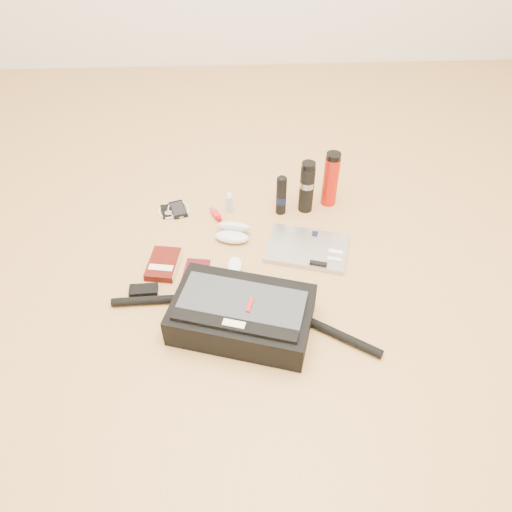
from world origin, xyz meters
The scene contains 14 objects.
ground centered at (0.00, 0.00, 0.00)m, with size 4.00×4.00×0.00m, color tan.
messenger_bag centered at (-0.03, -0.21, 0.06)m, with size 0.96×0.42×0.14m.
laptop centered at (0.25, 0.16, 0.01)m, with size 0.38×0.31×0.03m.
book centered at (-0.34, 0.10, 0.02)m, with size 0.14×0.19×0.03m.
passport centered at (-0.21, 0.06, 0.00)m, with size 0.12×0.15×0.01m.
mouse centered at (-0.05, 0.07, 0.02)m, with size 0.07×0.11×0.03m.
sunglasses_case centered at (-0.06, 0.26, 0.03)m, with size 0.17×0.15×0.08m.
ipod centered at (-0.35, 0.44, 0.01)m, with size 0.10×0.11×0.01m.
phone centered at (-0.30, 0.45, 0.01)m, with size 0.12×0.13×0.01m.
inhaler centered at (-0.13, 0.40, 0.01)m, with size 0.06×0.09×0.02m.
spray_bottle centered at (-0.07, 0.44, 0.04)m, with size 0.03×0.03×0.10m.
aerosol_can centered at (0.16, 0.42, 0.10)m, with size 0.05×0.05×0.19m.
thermos_black centered at (0.27, 0.44, 0.12)m, with size 0.08×0.08×0.25m.
thermos_red centered at (0.38, 0.48, 0.13)m, with size 0.08×0.08×0.26m.
Camera 1 is at (-0.03, -1.32, 1.43)m, focal length 35.00 mm.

